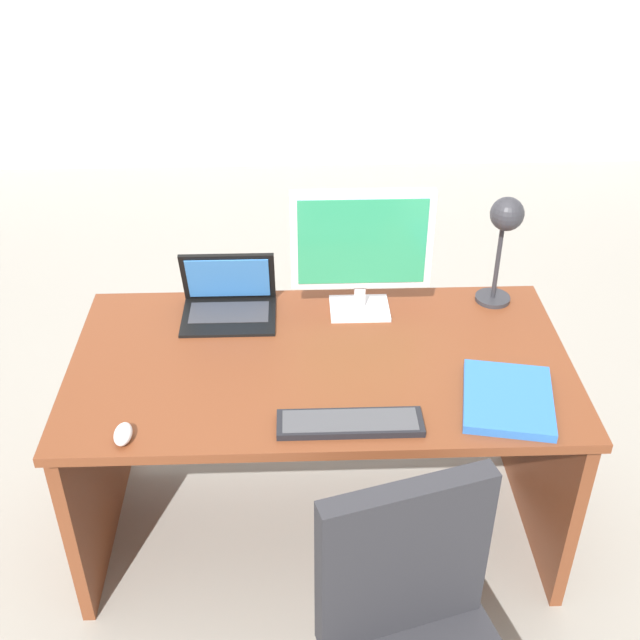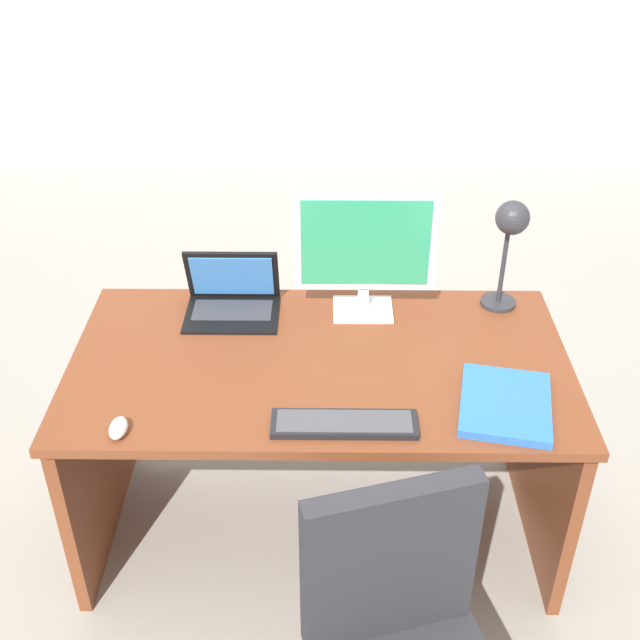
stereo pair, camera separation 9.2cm
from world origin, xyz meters
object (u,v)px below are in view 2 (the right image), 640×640
(desk, at_px, (320,407))
(monitor, at_px, (365,246))
(book, at_px, (505,404))
(mouse, at_px, (118,428))
(laptop, at_px, (232,292))
(keyboard, at_px, (344,424))
(desk_lamp, at_px, (510,232))

(desk, bearing_deg, monitor, 57.82)
(desk, distance_m, book, 0.65)
(mouse, bearing_deg, laptop, 68.63)
(monitor, height_order, mouse, monitor)
(laptop, distance_m, keyboard, 0.71)
(monitor, xyz_separation_m, book, (0.39, -0.51, -0.24))
(keyboard, distance_m, mouse, 0.62)
(monitor, height_order, desk_lamp, monitor)
(laptop, bearing_deg, book, -32.00)
(monitor, height_order, book, monitor)
(mouse, distance_m, book, 1.09)
(desk_lamp, bearing_deg, mouse, -150.67)
(desk_lamp, distance_m, book, 0.60)
(laptop, xyz_separation_m, book, (0.83, -0.52, -0.05))
(monitor, xyz_separation_m, mouse, (-0.69, -0.63, -0.23))
(book, bearing_deg, monitor, 127.50)
(monitor, distance_m, keyboard, 0.64)
(laptop, bearing_deg, mouse, -111.37)
(desk, height_order, keyboard, keyboard)
(keyboard, bearing_deg, mouse, -176.91)
(desk, bearing_deg, desk_lamp, 22.36)
(keyboard, distance_m, desk_lamp, 0.87)
(desk, xyz_separation_m, mouse, (-0.55, -0.40, 0.25))
(mouse, bearing_deg, desk_lamp, 29.33)
(monitor, bearing_deg, desk_lamp, 2.86)
(keyboard, height_order, mouse, mouse)
(desk_lamp, bearing_deg, keyboard, -131.12)
(desk_lamp, bearing_deg, laptop, -179.28)
(laptop, xyz_separation_m, desk_lamp, (0.91, 0.01, 0.22))
(keyboard, bearing_deg, desk, 100.92)
(book, bearing_deg, laptop, 148.00)
(desk, xyz_separation_m, book, (0.53, -0.28, 0.25))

